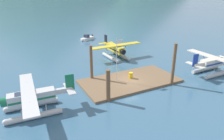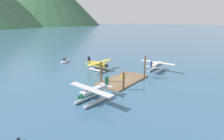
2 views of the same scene
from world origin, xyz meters
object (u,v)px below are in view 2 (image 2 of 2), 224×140
Objects in this scene: seaplane_silver_port_aft at (92,94)px; seaplane_yellow_bow_right at (99,65)px; fuel_drum at (122,77)px; boat_white_open_north at (65,61)px; seaplane_cream_stbd_aft at (157,66)px; flagpole at (117,66)px.

seaplane_silver_port_aft is 1.00× the size of seaplane_yellow_bow_right.
fuel_drum is 0.20× the size of boat_white_open_north.
seaplane_yellow_bow_right is (-9.88, 14.20, 0.00)m from seaplane_cream_stbd_aft.
seaplane_cream_stbd_aft is 32.78m from boat_white_open_north.
seaplane_cream_stbd_aft is at bearing -16.51° from fuel_drum.
flagpole is 0.59× the size of seaplane_silver_port_aft.
seaplane_yellow_bow_right is at bearing -92.22° from boat_white_open_north.
seaplane_cream_stbd_aft is at bearing -55.18° from seaplane_yellow_bow_right.
fuel_drum is 13.52m from seaplane_cream_stbd_aft.
boat_white_open_north is (-9.21, 31.44, -1.09)m from seaplane_cream_stbd_aft.
seaplane_silver_port_aft is 1.01× the size of seaplane_cream_stbd_aft.
seaplane_cream_stbd_aft is 17.30m from seaplane_yellow_bow_right.
flagpole is at bearing 165.22° from seaplane_cream_stbd_aft.
seaplane_silver_port_aft is 21.56m from seaplane_yellow_bow_right.
boat_white_open_north is at bearing 82.31° from fuel_drum.
seaplane_yellow_bow_right is (3.06, 10.37, 0.84)m from fuel_drum.
boat_white_open_north is at bearing 59.34° from seaplane_silver_port_aft.
seaplane_yellow_bow_right is (17.23, 12.96, 0.00)m from seaplane_silver_port_aft.
seaplane_cream_stbd_aft is (12.93, -3.83, 0.84)m from fuel_drum.
seaplane_yellow_bow_right reaches higher than boat_white_open_north.
flagpole reaches higher than seaplane_yellow_bow_right.
seaplane_silver_port_aft is 2.39× the size of boat_white_open_north.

